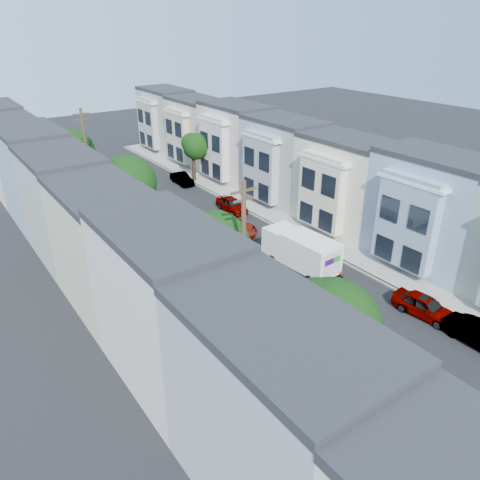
# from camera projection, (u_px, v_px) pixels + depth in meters

# --- Properties ---
(ground) EXTENTS (160.00, 160.00, 0.00)m
(ground) POSITION_uv_depth(u_px,v_px,m) (340.00, 321.00, 30.22)
(ground) COLOR black
(ground) RESTS_ON ground
(road_slab) EXTENTS (12.00, 70.00, 0.02)m
(road_slab) POSITION_uv_depth(u_px,v_px,m) (216.00, 239.00, 41.27)
(road_slab) COLOR black
(road_slab) RESTS_ON ground
(curb_left) EXTENTS (0.30, 70.00, 0.15)m
(curb_left) POSITION_uv_depth(u_px,v_px,m) (153.00, 257.00, 38.09)
(curb_left) COLOR gray
(curb_left) RESTS_ON ground
(curb_right) EXTENTS (0.30, 70.00, 0.15)m
(curb_right) POSITION_uv_depth(u_px,v_px,m) (269.00, 223.00, 44.38)
(curb_right) COLOR gray
(curb_right) RESTS_ON ground
(sidewalk_left) EXTENTS (2.60, 70.00, 0.15)m
(sidewalk_left) POSITION_uv_depth(u_px,v_px,m) (138.00, 261.00, 37.42)
(sidewalk_left) COLOR gray
(sidewalk_left) RESTS_ON ground
(sidewalk_right) EXTENTS (2.60, 70.00, 0.15)m
(sidewalk_right) POSITION_uv_depth(u_px,v_px,m) (280.00, 220.00, 45.06)
(sidewalk_right) COLOR gray
(sidewalk_right) RESTS_ON ground
(centerline) EXTENTS (0.12, 70.00, 0.01)m
(centerline) POSITION_uv_depth(u_px,v_px,m) (216.00, 239.00, 41.27)
(centerline) COLOR gold
(centerline) RESTS_ON ground
(townhouse_row_left) EXTENTS (5.00, 70.00, 8.50)m
(townhouse_row_left) POSITION_uv_depth(u_px,v_px,m) (92.00, 276.00, 35.47)
(townhouse_row_left) COLOR beige
(townhouse_row_left) RESTS_ON ground
(townhouse_row_right) EXTENTS (5.00, 70.00, 8.50)m
(townhouse_row_right) POSITION_uv_depth(u_px,v_px,m) (309.00, 212.00, 47.07)
(townhouse_row_right) COLOR beige
(townhouse_row_right) RESTS_ON ground
(tree_b) EXTENTS (4.70, 4.70, 7.27)m
(tree_b) POSITION_uv_depth(u_px,v_px,m) (329.00, 329.00, 21.34)
(tree_b) COLOR black
(tree_b) RESTS_ON ground
(tree_c) EXTENTS (4.70, 4.70, 7.28)m
(tree_c) POSITION_uv_depth(u_px,v_px,m) (212.00, 248.00, 28.72)
(tree_c) COLOR black
(tree_c) RESTS_ON ground
(tree_d) EXTENTS (4.47, 4.47, 7.82)m
(tree_d) POSITION_uv_depth(u_px,v_px,m) (128.00, 184.00, 37.84)
(tree_d) COLOR black
(tree_d) RESTS_ON ground
(tree_e) EXTENTS (4.70, 4.70, 7.24)m
(tree_e) POSITION_uv_depth(u_px,v_px,m) (72.00, 152.00, 49.33)
(tree_e) COLOR black
(tree_e) RESTS_ON ground
(tree_far_r) EXTENTS (3.10, 3.10, 5.72)m
(tree_far_r) POSITION_uv_depth(u_px,v_px,m) (195.00, 147.00, 54.19)
(tree_far_r) COLOR black
(tree_far_r) RESTS_ON ground
(utility_pole_near) EXTENTS (1.60, 0.26, 10.00)m
(utility_pole_near) POSITION_uv_depth(u_px,v_px,m) (243.00, 266.00, 26.19)
(utility_pole_near) COLOR #42301E
(utility_pole_near) RESTS_ON ground
(utility_pole_far) EXTENTS (1.60, 0.26, 10.00)m
(utility_pole_far) POSITION_uv_depth(u_px,v_px,m) (88.00, 160.00, 45.35)
(utility_pole_far) COLOR #42301E
(utility_pole_far) RESTS_ON ground
(fedex_truck) EXTENTS (2.43, 6.31, 3.03)m
(fedex_truck) POSITION_uv_depth(u_px,v_px,m) (301.00, 251.00, 35.50)
(fedex_truck) COLOR white
(fedex_truck) RESTS_ON ground
(lead_sedan) EXTENTS (3.11, 5.59, 1.48)m
(lead_sedan) POSITION_uv_depth(u_px,v_px,m) (232.00, 225.00, 42.20)
(lead_sedan) COLOR black
(lead_sedan) RESTS_ON ground
(parked_left_b) EXTENTS (1.84, 4.35, 1.39)m
(parked_left_b) POSITION_uv_depth(u_px,v_px,m) (389.00, 424.00, 21.71)
(parked_left_b) COLOR black
(parked_left_b) RESTS_ON ground
(parked_left_c) EXTENTS (2.31, 4.71, 1.37)m
(parked_left_c) POSITION_uv_depth(u_px,v_px,m) (288.00, 344.00, 26.98)
(parked_left_c) COLOR #9D9D9D
(parked_left_c) RESTS_ON ground
(parked_left_d) EXTENTS (2.42, 5.02, 1.46)m
(parked_left_d) POSITION_uv_depth(u_px,v_px,m) (183.00, 260.00, 36.21)
(parked_left_d) COLOR #321105
(parked_left_d) RESTS_ON ground
(parked_right_a) EXTENTS (1.48, 4.13, 1.37)m
(parked_right_a) POSITION_uv_depth(u_px,v_px,m) (479.00, 335.00, 27.75)
(parked_right_a) COLOR #323538
(parked_right_a) RESTS_ON ground
(parked_right_b) EXTENTS (2.14, 4.60, 1.45)m
(parked_right_b) POSITION_uv_depth(u_px,v_px,m) (425.00, 306.00, 30.46)
(parked_right_b) COLOR white
(parked_right_b) RESTS_ON ground
(parked_right_c) EXTENTS (1.78, 4.40, 1.41)m
(parked_right_c) POSITION_uv_depth(u_px,v_px,m) (232.00, 205.00, 46.93)
(parked_right_c) COLOR black
(parked_right_c) RESTS_ON ground
(parked_right_d) EXTENTS (1.51, 3.93, 1.29)m
(parked_right_d) POSITION_uv_depth(u_px,v_px,m) (182.00, 179.00, 54.57)
(parked_right_d) COLOR black
(parked_right_d) RESTS_ON ground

